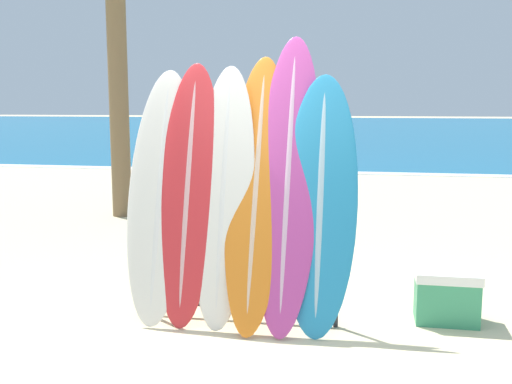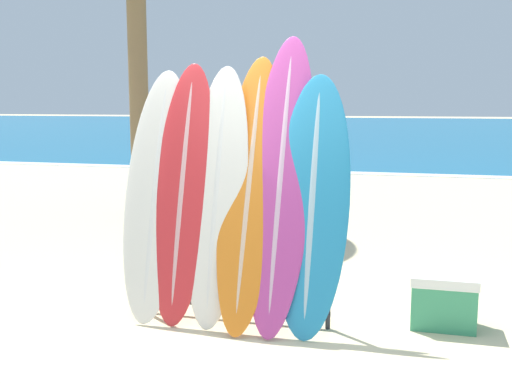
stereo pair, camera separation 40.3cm
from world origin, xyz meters
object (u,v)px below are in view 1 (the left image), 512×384
at_px(surfboard_slot_4, 288,180).
at_px(cooler_box, 447,296).
at_px(surfboard_rack, 238,261).
at_px(surfboard_slot_1, 189,192).
at_px(surfboard_slot_2, 224,195).
at_px(person_mid_beach, 222,140).
at_px(person_near_water, 235,142).
at_px(person_far_left, 227,160).
at_px(surfboard_slot_3, 256,190).
at_px(surfboard_slot_0, 160,194).
at_px(surfboard_slot_5, 320,202).

relative_size(surfboard_slot_4, cooler_box, 4.56).
xyz_separation_m(surfboard_slot_4, cooler_box, (1.30, 0.23, -0.97)).
relative_size(surfboard_rack, surfboard_slot_1, 0.77).
bearing_deg(surfboard_slot_2, surfboard_slot_4, 6.42).
relative_size(surfboard_slot_1, person_mid_beach, 1.18).
height_order(surfboard_slot_4, person_near_water, surfboard_slot_4).
xyz_separation_m(surfboard_slot_2, person_far_left, (-1.02, 4.38, -0.14)).
relative_size(surfboard_slot_3, surfboard_slot_4, 0.93).
bearing_deg(surfboard_slot_2, surfboard_slot_1, -179.63).
bearing_deg(cooler_box, surfboard_slot_4, -170.12).
bearing_deg(person_near_water, surfboard_slot_4, -127.41).
height_order(surfboard_slot_0, cooler_box, surfboard_slot_0).
bearing_deg(surfboard_slot_1, person_mid_beach, 102.07).
xyz_separation_m(surfboard_rack, surfboard_slot_0, (-0.66, 0.01, 0.54)).
height_order(surfboard_slot_0, person_near_water, surfboard_slot_0).
xyz_separation_m(surfboard_slot_1, surfboard_slot_4, (0.82, 0.06, 0.11)).
bearing_deg(person_far_left, person_mid_beach, 145.63).
relative_size(surfboard_slot_3, cooler_box, 4.24).
bearing_deg(surfboard_slot_1, surfboard_slot_5, 0.06).
distance_m(surfboard_slot_1, surfboard_slot_3, 0.57).
bearing_deg(person_mid_beach, surfboard_slot_3, -0.40).
height_order(surfboard_slot_1, surfboard_slot_5, surfboard_slot_1).
height_order(surfboard_slot_5, cooler_box, surfboard_slot_5).
xyz_separation_m(surfboard_slot_4, person_near_water, (-2.61, 9.55, -0.34)).
distance_m(surfboard_slot_2, person_mid_beach, 8.41).
xyz_separation_m(surfboard_rack, surfboard_slot_2, (-0.12, 0.00, 0.55)).
bearing_deg(surfboard_slot_3, surfboard_slot_1, -176.82).
height_order(surfboard_slot_5, person_mid_beach, surfboard_slot_5).
bearing_deg(cooler_box, surfboard_slot_2, -171.10).
xyz_separation_m(surfboard_rack, surfboard_slot_4, (0.40, 0.06, 0.68)).
bearing_deg(cooler_box, surfboard_rack, -170.35).
bearing_deg(surfboard_slot_5, person_far_left, 112.47).
distance_m(person_far_left, cooler_box, 5.04).
xyz_separation_m(person_far_left, cooler_box, (2.85, -4.10, -0.70)).
distance_m(surfboard_slot_3, person_mid_beach, 8.45).
bearing_deg(cooler_box, surfboard_slot_5, -164.51).
height_order(surfboard_slot_0, surfboard_slot_1, surfboard_slot_1).
xyz_separation_m(surfboard_slot_0, surfboard_slot_4, (1.07, 0.06, 0.14)).
bearing_deg(surfboard_slot_4, person_near_water, 105.27).
height_order(surfboard_rack, surfboard_slot_3, surfboard_slot_3).
distance_m(surfboard_slot_2, person_far_left, 4.50).
relative_size(surfboard_rack, surfboard_slot_4, 0.70).
relative_size(surfboard_slot_0, surfboard_slot_3, 0.95).
height_order(surfboard_rack, person_near_water, person_near_water).
bearing_deg(cooler_box, person_mid_beach, 116.15).
xyz_separation_m(surfboard_slot_3, person_mid_beach, (-2.31, 8.13, -0.11)).
height_order(surfboard_rack, surfboard_slot_4, surfboard_slot_4).
xyz_separation_m(person_mid_beach, person_far_left, (1.02, -3.78, -0.08)).
relative_size(surfboard_slot_0, cooler_box, 4.02).
bearing_deg(person_near_water, person_far_left, -131.20).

